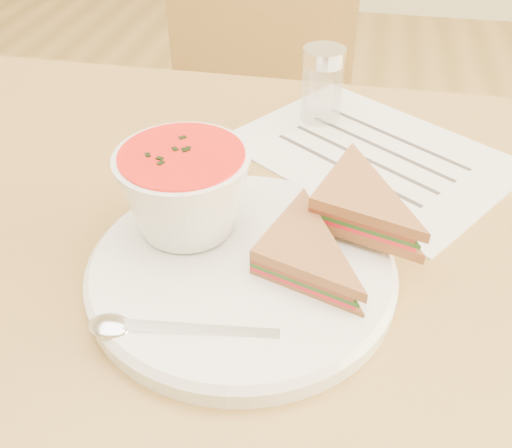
% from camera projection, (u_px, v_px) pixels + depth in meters
% --- Properties ---
extents(dining_table, '(1.00, 0.70, 0.75)m').
position_uv_depth(dining_table, '(254.00, 412.00, 0.86)').
color(dining_table, brown).
rests_on(dining_table, floor).
extents(chair_far, '(0.46, 0.46, 0.88)m').
position_uv_depth(chair_far, '(263.00, 181.00, 1.22)').
color(chair_far, brown).
rests_on(chair_far, floor).
extents(plate, '(0.32, 0.32, 0.02)m').
position_uv_depth(plate, '(242.00, 270.00, 0.54)').
color(plate, white).
rests_on(plate, dining_table).
extents(soup_bowl, '(0.14, 0.14, 0.09)m').
position_uv_depth(soup_bowl, '(185.00, 195.00, 0.55)').
color(soup_bowl, white).
rests_on(soup_bowl, plate).
extents(sandwich_half_a, '(0.14, 0.14, 0.03)m').
position_uv_depth(sandwich_half_a, '(250.00, 265.00, 0.51)').
color(sandwich_half_a, '#9F6938').
rests_on(sandwich_half_a, plate).
extents(sandwich_half_b, '(0.14, 0.14, 0.04)m').
position_uv_depth(sandwich_half_b, '(308.00, 213.00, 0.55)').
color(sandwich_half_b, '#9F6938').
rests_on(sandwich_half_b, plate).
extents(spoon, '(0.19, 0.06, 0.01)m').
position_uv_depth(spoon, '(175.00, 329.00, 0.47)').
color(spoon, silver).
rests_on(spoon, plate).
extents(paper_menu, '(0.40, 0.38, 0.00)m').
position_uv_depth(paper_menu, '(371.00, 153.00, 0.72)').
color(paper_menu, white).
rests_on(paper_menu, dining_table).
extents(condiment_shaker, '(0.06, 0.06, 0.10)m').
position_uv_depth(condiment_shaker, '(322.00, 86.00, 0.76)').
color(condiment_shaker, silver).
rests_on(condiment_shaker, dining_table).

